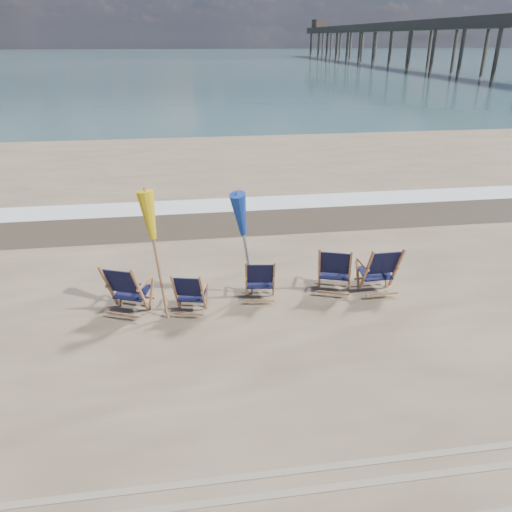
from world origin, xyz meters
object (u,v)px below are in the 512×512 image
at_px(umbrella_yellow, 154,223).
at_px(umbrella_blue, 246,215).
at_px(fishing_pier, 427,39).
at_px(beach_chair_1, 203,295).
at_px(beach_chair_3, 350,272).
at_px(beach_chair_0, 140,292).
at_px(beach_chair_4, 396,270).
at_px(beach_chair_2, 274,281).

height_order(umbrella_yellow, umbrella_blue, umbrella_yellow).
bearing_deg(umbrella_blue, fishing_pier, 62.00).
height_order(beach_chair_1, umbrella_blue, umbrella_blue).
bearing_deg(beach_chair_3, umbrella_yellow, 23.45).
bearing_deg(beach_chair_3, beach_chair_0, 23.72).
bearing_deg(beach_chair_3, fishing_pier, -96.78).
height_order(umbrella_yellow, fishing_pier, fishing_pier).
relative_size(beach_chair_3, beach_chair_4, 0.97).
xyz_separation_m(beach_chair_0, fishing_pier, (40.20, 72.30, 4.10)).
height_order(beach_chair_2, beach_chair_3, beach_chair_3).
height_order(beach_chair_2, fishing_pier, fishing_pier).
relative_size(umbrella_blue, fishing_pier, 0.02).
relative_size(beach_chair_4, umbrella_yellow, 0.46).
relative_size(beach_chair_0, beach_chair_3, 1.02).
distance_m(beach_chair_0, umbrella_blue, 2.39).
distance_m(beach_chair_1, beach_chair_3, 2.94).
relative_size(beach_chair_0, beach_chair_1, 1.20).
height_order(beach_chair_2, umbrella_blue, umbrella_blue).
bearing_deg(beach_chair_1, beach_chair_0, 9.84).
height_order(beach_chair_0, umbrella_yellow, umbrella_yellow).
height_order(beach_chair_3, beach_chair_4, beach_chair_4).
relative_size(beach_chair_1, beach_chair_4, 0.83).
xyz_separation_m(beach_chair_2, beach_chair_3, (1.53, 0.03, 0.06)).
relative_size(beach_chair_0, umbrella_yellow, 0.46).
distance_m(beach_chair_2, beach_chair_4, 2.46).
bearing_deg(umbrella_blue, beach_chair_3, -5.64).
xyz_separation_m(beach_chair_1, umbrella_blue, (0.88, 0.56, 1.29)).
distance_m(beach_chair_0, beach_chair_2, 2.53).
height_order(beach_chair_1, beach_chair_3, beach_chair_3).
bearing_deg(beach_chair_4, beach_chair_1, 3.02).
bearing_deg(beach_chair_4, umbrella_yellow, 0.72).
distance_m(beach_chair_0, fishing_pier, 82.83).
xyz_separation_m(beach_chair_3, umbrella_yellow, (-3.68, -0.23, 1.30)).
bearing_deg(beach_chair_1, fishing_pier, -104.08).
xyz_separation_m(beach_chair_1, beach_chair_3, (2.91, 0.36, 0.08)).
bearing_deg(beach_chair_2, beach_chair_3, -170.67).
distance_m(beach_chair_2, beach_chair_3, 1.53).
bearing_deg(beach_chair_2, beach_chair_4, -172.80).
xyz_separation_m(beach_chair_3, beach_chair_4, (0.93, -0.08, 0.01)).
distance_m(beach_chair_4, umbrella_yellow, 4.79).
xyz_separation_m(beach_chair_4, fishing_pier, (35.24, 72.11, 4.10)).
bearing_deg(umbrella_yellow, beach_chair_3, 3.57).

